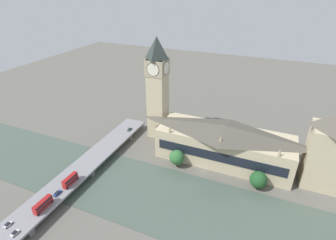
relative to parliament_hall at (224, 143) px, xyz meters
name	(u,v)px	position (x,y,z in m)	size (l,w,h in m)	color
ground_plane	(203,172)	(-17.12, 8.00, -12.92)	(600.00, 600.00, 0.00)	#605E56
river_water	(187,205)	(-47.64, 8.00, -12.77)	(49.04, 360.00, 0.30)	#47564C
parliament_hall	(224,143)	(0.00, 0.00, 0.00)	(28.72, 85.26, 26.00)	#C1B28E
clock_tower	(158,86)	(12.99, 52.87, 27.04)	(13.71, 13.71, 74.04)	#C1B28E
victoria_tower	(327,150)	(0.06, -56.27, 9.80)	(19.27, 19.27, 49.44)	#C1B28E
road_bridge	(84,168)	(-47.64, 75.23, -8.51)	(130.08, 16.24, 5.49)	slate
double_decker_bus_lead	(70,180)	(-62.90, 71.27, -4.62)	(10.24, 2.52, 5.09)	red
double_decker_bus_mid	(43,204)	(-82.31, 71.28, -4.72)	(10.77, 2.58, 4.90)	red
car_northbound_lead	(8,225)	(-96.74, 78.38, -6.75)	(4.04, 1.91, 1.34)	silver
car_northbound_mid	(15,233)	(-98.78, 71.42, -6.74)	(3.85, 1.84, 1.41)	silver
car_northbound_tail	(129,129)	(1.46, 71.62, -6.75)	(4.73, 1.85, 1.33)	#2D5638
car_southbound_lead	(57,193)	(-72.15, 72.16, -6.68)	(4.79, 1.85, 1.51)	navy
tree_embankment_near	(177,157)	(-18.51, 25.23, -5.99)	(9.58, 9.58, 11.73)	brown
tree_embankment_mid	(258,180)	(-19.18, -24.64, -6.69)	(9.76, 9.76, 11.12)	brown
tree_embankment_far	(261,181)	(-18.46, -26.23, -7.93)	(6.60, 6.60, 8.31)	brown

